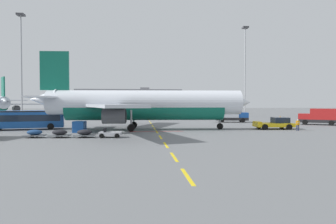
{
  "coord_description": "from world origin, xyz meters",
  "views": [
    {
      "loc": [
        15.19,
        -21.38,
        4.13
      ],
      "look_at": [
        20.85,
        32.93,
        2.55
      ],
      "focal_mm": 31.55,
      "sensor_mm": 36.0,
      "label": 1
    }
  ],
  "objects_px": {
    "baggage_train": "(72,133)",
    "uld_cargo_container": "(79,127)",
    "apron_light_mast_far": "(245,62)",
    "pushback_tug": "(275,124)",
    "ground_crew_worker": "(298,124)",
    "apron_shuttle_bus": "(24,119)",
    "apron_light_mast_near": "(21,55)",
    "ground_power_truck": "(231,115)",
    "airliner_foreground": "(142,105)",
    "catering_truck": "(319,116)"
  },
  "relations": [
    {
      "from": "baggage_train",
      "to": "uld_cargo_container",
      "type": "bearing_deg",
      "value": 93.52
    },
    {
      "from": "apron_light_mast_far",
      "to": "baggage_train",
      "type": "bearing_deg",
      "value": -127.84
    },
    {
      "from": "pushback_tug",
      "to": "ground_crew_worker",
      "type": "height_order",
      "value": "pushback_tug"
    },
    {
      "from": "apron_shuttle_bus",
      "to": "apron_light_mast_near",
      "type": "distance_m",
      "value": 34.87
    },
    {
      "from": "pushback_tug",
      "to": "apron_light_mast_far",
      "type": "bearing_deg",
      "value": 75.34
    },
    {
      "from": "ground_crew_worker",
      "to": "uld_cargo_container",
      "type": "bearing_deg",
      "value": 178.88
    },
    {
      "from": "ground_crew_worker",
      "to": "uld_cargo_container",
      "type": "relative_size",
      "value": 0.97
    },
    {
      "from": "apron_shuttle_bus",
      "to": "ground_crew_worker",
      "type": "relative_size",
      "value": 7.12
    },
    {
      "from": "apron_light_mast_near",
      "to": "uld_cargo_container",
      "type": "bearing_deg",
      "value": -59.3
    },
    {
      "from": "apron_light_mast_near",
      "to": "ground_power_truck",
      "type": "bearing_deg",
      "value": -16.98
    },
    {
      "from": "ground_crew_worker",
      "to": "apron_light_mast_far",
      "type": "height_order",
      "value": "apron_light_mast_far"
    },
    {
      "from": "ground_power_truck",
      "to": "baggage_train",
      "type": "height_order",
      "value": "ground_power_truck"
    },
    {
      "from": "airliner_foreground",
      "to": "apron_light_mast_far",
      "type": "distance_m",
      "value": 56.32
    },
    {
      "from": "apron_light_mast_near",
      "to": "baggage_train",
      "type": "bearing_deg",
      "value": -62.92
    },
    {
      "from": "pushback_tug",
      "to": "uld_cargo_container",
      "type": "bearing_deg",
      "value": -175.69
    },
    {
      "from": "catering_truck",
      "to": "baggage_train",
      "type": "xyz_separation_m",
      "value": [
        -42.85,
        -16.96,
        -1.11
      ]
    },
    {
      "from": "apron_shuttle_bus",
      "to": "apron_light_mast_near",
      "type": "xyz_separation_m",
      "value": [
        -11.22,
        29.55,
        14.73
      ]
    },
    {
      "from": "pushback_tug",
      "to": "apron_shuttle_bus",
      "type": "xyz_separation_m",
      "value": [
        -39.96,
        3.37,
        0.85
      ]
    },
    {
      "from": "baggage_train",
      "to": "apron_light_mast_near",
      "type": "bearing_deg",
      "value": 117.08
    },
    {
      "from": "ground_power_truck",
      "to": "baggage_train",
      "type": "distance_m",
      "value": 38.79
    },
    {
      "from": "uld_cargo_container",
      "to": "airliner_foreground",
      "type": "bearing_deg",
      "value": 21.58
    },
    {
      "from": "ground_power_truck",
      "to": "uld_cargo_container",
      "type": "relative_size",
      "value": 4.09
    },
    {
      "from": "apron_shuttle_bus",
      "to": "uld_cargo_container",
      "type": "xyz_separation_m",
      "value": [
        9.68,
        -5.65,
        -0.95
      ]
    },
    {
      "from": "pushback_tug",
      "to": "apron_shuttle_bus",
      "type": "relative_size",
      "value": 0.5
    },
    {
      "from": "pushback_tug",
      "to": "ground_crew_worker",
      "type": "distance_m",
      "value": 3.66
    },
    {
      "from": "apron_shuttle_bus",
      "to": "apron_light_mast_far",
      "type": "distance_m",
      "value": 68.03
    },
    {
      "from": "airliner_foreground",
      "to": "baggage_train",
      "type": "xyz_separation_m",
      "value": [
        -8.49,
        -9.98,
        -3.42
      ]
    },
    {
      "from": "baggage_train",
      "to": "apron_shuttle_bus",
      "type": "bearing_deg",
      "value": 129.76
    },
    {
      "from": "apron_light_mast_far",
      "to": "ground_power_truck",
      "type": "bearing_deg",
      "value": -116.23
    },
    {
      "from": "baggage_train",
      "to": "ground_crew_worker",
      "type": "relative_size",
      "value": 6.75
    },
    {
      "from": "catering_truck",
      "to": "pushback_tug",
      "type": "bearing_deg",
      "value": -147.66
    },
    {
      "from": "baggage_train",
      "to": "apron_light_mast_near",
      "type": "distance_m",
      "value": 49.43
    },
    {
      "from": "apron_light_mast_near",
      "to": "apron_light_mast_far",
      "type": "height_order",
      "value": "apron_light_mast_far"
    },
    {
      "from": "baggage_train",
      "to": "ground_power_truck",
      "type": "bearing_deg",
      "value": 43.16
    },
    {
      "from": "apron_shuttle_bus",
      "to": "catering_truck",
      "type": "bearing_deg",
      "value": 5.23
    },
    {
      "from": "pushback_tug",
      "to": "apron_shuttle_bus",
      "type": "bearing_deg",
      "value": 175.18
    },
    {
      "from": "apron_shuttle_bus",
      "to": "uld_cargo_container",
      "type": "distance_m",
      "value": 11.25
    },
    {
      "from": "ground_power_truck",
      "to": "ground_crew_worker",
      "type": "distance_m",
      "value": 21.05
    },
    {
      "from": "ground_power_truck",
      "to": "uld_cargo_container",
      "type": "bearing_deg",
      "value": -145.03
    },
    {
      "from": "pushback_tug",
      "to": "baggage_train",
      "type": "relative_size",
      "value": 0.53
    },
    {
      "from": "pushback_tug",
      "to": "ground_power_truck",
      "type": "distance_m",
      "value": 17.87
    },
    {
      "from": "catering_truck",
      "to": "baggage_train",
      "type": "distance_m",
      "value": 46.09
    },
    {
      "from": "ground_power_truck",
      "to": "baggage_train",
      "type": "bearing_deg",
      "value": -136.84
    },
    {
      "from": "apron_shuttle_bus",
      "to": "catering_truck",
      "type": "distance_m",
      "value": 53.15
    },
    {
      "from": "pushback_tug",
      "to": "apron_light_mast_near",
      "type": "relative_size",
      "value": 0.23
    },
    {
      "from": "catering_truck",
      "to": "ground_power_truck",
      "type": "bearing_deg",
      "value": 146.7
    },
    {
      "from": "apron_shuttle_bus",
      "to": "apron_light_mast_near",
      "type": "bearing_deg",
      "value": 110.79
    },
    {
      "from": "airliner_foreground",
      "to": "ground_power_truck",
      "type": "bearing_deg",
      "value": 39.9
    },
    {
      "from": "ground_power_truck",
      "to": "uld_cargo_container",
      "type": "height_order",
      "value": "ground_power_truck"
    },
    {
      "from": "uld_cargo_container",
      "to": "pushback_tug",
      "type": "bearing_deg",
      "value": 4.31
    }
  ]
}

